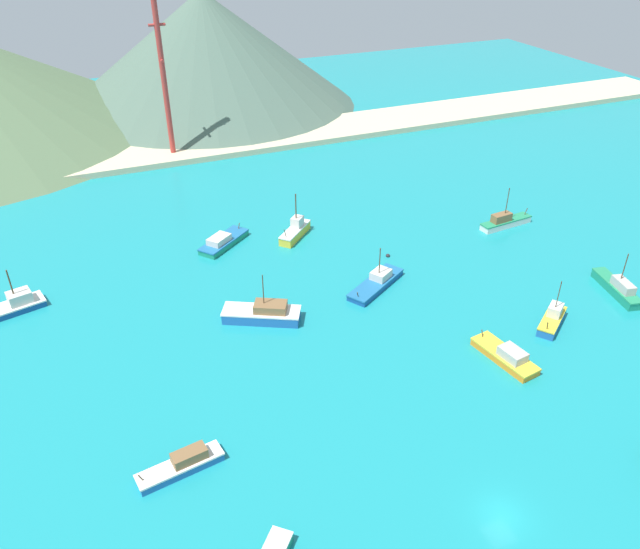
{
  "coord_description": "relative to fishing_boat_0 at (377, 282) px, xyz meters",
  "views": [
    {
      "loc": [
        -28.48,
        -26.21,
        46.66
      ],
      "look_at": [
        0.12,
        41.58,
        1.21
      ],
      "focal_mm": 34.92,
      "sensor_mm": 36.0,
      "label": 1
    }
  ],
  "objects": [
    {
      "name": "ground",
      "position": [
        -6.88,
        -7.43,
        -0.92
      ],
      "size": [
        260.0,
        280.0,
        0.5
      ],
      "color": "teal"
    },
    {
      "name": "radio_tower",
      "position": [
        -15.87,
        59.8,
        15.34
      ],
      "size": [
        3.14,
        2.51,
        31.39
      ],
      "color": "#B7332D",
      "rests_on": "ground"
    },
    {
      "name": "hill_central",
      "position": [
        0.23,
        92.53,
        12.95
      ],
      "size": [
        73.35,
        73.35,
        27.24
      ],
      "color": "#4C6656",
      "rests_on": "ground"
    },
    {
      "name": "fishing_boat_12",
      "position": [
        6.51,
        -20.08,
        0.07
      ],
      "size": [
        4.06,
        8.85,
        2.09
      ],
      "color": "orange",
      "rests_on": "ground"
    },
    {
      "name": "fishing_boat_8",
      "position": [
        27.54,
        8.06,
        0.22
      ],
      "size": [
        9.54,
        2.83,
        6.82
      ],
      "color": "silver",
      "rests_on": "ground"
    },
    {
      "name": "fishing_boat_11",
      "position": [
        29.29,
        -14.22,
        0.26
      ],
      "size": [
        3.92,
        9.39,
        6.26
      ],
      "color": "#198466",
      "rests_on": "ground"
    },
    {
      "name": "fishing_boat_10",
      "position": [
        -45.86,
        13.26,
        0.23
      ],
      "size": [
        7.93,
        4.81,
        6.04
      ],
      "color": "#14478C",
      "rests_on": "ground"
    },
    {
      "name": "fishing_boat_5",
      "position": [
        16.22,
        -16.54,
        0.25
      ],
      "size": [
        6.63,
        5.55,
        6.39
      ],
      "color": "#1E5BA8",
      "rests_on": "ground"
    },
    {
      "name": "fishing_boat_0",
      "position": [
        0.0,
        0.0,
        0.0
      ],
      "size": [
        10.38,
        7.85,
        5.86
      ],
      "color": "#14478C",
      "rests_on": "ground"
    },
    {
      "name": "fishing_boat_13",
      "position": [
        -31.6,
        -21.45,
        0.06
      ],
      "size": [
        8.51,
        3.38,
        2.0
      ],
      "color": "#1E5BA8",
      "rests_on": "ground"
    },
    {
      "name": "fishing_boat_3",
      "position": [
        -5.13,
        18.04,
        0.37
      ],
      "size": [
        6.9,
        6.72,
        7.19
      ],
      "color": "gold",
      "rests_on": "ground"
    },
    {
      "name": "fishing_boat_4",
      "position": [
        -16.92,
        -1.36,
        0.33
      ],
      "size": [
        10.2,
        7.41,
        6.73
      ],
      "color": "#1E5BA8",
      "rests_on": "ground"
    },
    {
      "name": "beach_strip",
      "position": [
        -6.88,
        62.36,
        -0.07
      ],
      "size": [
        247.0,
        15.29,
        1.2
      ],
      "primitive_type": "cube",
      "color": "beige",
      "rests_on": "ground"
    },
    {
      "name": "fishing_boat_2",
      "position": [
        -16.45,
        19.67,
        0.05
      ],
      "size": [
        9.14,
        8.12,
        1.96
      ],
      "color": "#198466",
      "rests_on": "ground"
    },
    {
      "name": "buoy_1",
      "position": [
        5.39,
        6.75,
        -0.55
      ],
      "size": [
        0.64,
        0.64,
        0.64
      ],
      "color": "#232328",
      "rests_on": "ground"
    }
  ]
}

